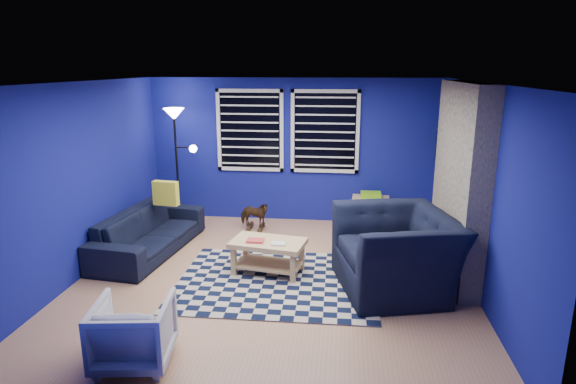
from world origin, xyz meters
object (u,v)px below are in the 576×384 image
Objects in this scene: coffee_table at (268,250)px; floor_lamp at (176,130)px; rocking_horse at (254,215)px; cabinet at (370,211)px; armchair_big at (396,252)px; tv at (443,150)px; armchair_bent at (134,332)px; sofa at (149,232)px.

floor_lamp is at bearing 134.35° from coffee_table.
cabinet is (1.93, 0.47, -0.02)m from rocking_horse.
cabinet is at bearing 170.28° from armchair_big.
cabinet is 3.56m from floor_lamp.
armchair_big is at bearing -120.80° from rocking_horse.
tv is 1.92× the size of rocking_horse.
armchair_bent reaches higher than rocking_horse.
sofa reaches higher than cabinet.
armchair_big is 2.28× the size of cabinet.
sofa is 1.94m from coffee_table.
armchair_big reaches higher than coffee_table.
sofa is at bearing -117.27° from armchair_big.
cabinet is 0.32× the size of floor_lamp.
tv is 1.54× the size of cabinet.
coffee_table is at bearing -113.12° from armchair_big.
tv is at bearing 36.33° from coffee_table.
cabinet reaches higher than rocking_horse.
tv reaches higher than sofa.
rocking_horse is 1.92m from floor_lamp.
armchair_bent is (0.94, -2.68, 0.00)m from sofa.
armchair_bent is at bearing -115.25° from cabinet.
rocking_horse is (-3.02, -0.22, -1.11)m from tv.
coffee_table is 2.94m from floor_lamp.
sofa is 1.07× the size of floor_lamp.
coffee_table is (-1.63, 0.26, -0.15)m from armchair_big.
floor_lamp is (-1.34, 0.24, 1.36)m from rocking_horse.
armchair_bent is 1.07× the size of cabinet.
armchair_big is 2.38m from cabinet.
floor_lamp reaches higher than sofa.
armchair_big is at bearing -151.62° from armchair_bent.
tv is 4.37m from floor_lamp.
armchair_bent is 4.85m from cabinet.
armchair_big is (3.49, -0.81, 0.17)m from sofa.
floor_lamp is (-0.91, 4.00, 1.33)m from armchair_bent.
armchair_bent is 4.31m from floor_lamp.
armchair_big is at bearing -113.07° from tv.
tv is at bearing -66.70° from sofa.
rocking_horse is 1.99m from cabinet.
rocking_horse is at bearing -162.40° from cabinet.
coffee_table is at bearing -99.86° from sofa.
floor_lamp is (-3.28, -0.24, 1.38)m from cabinet.
armchair_big is 3.17m from armchair_bent.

